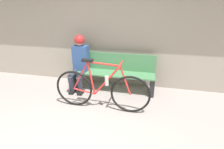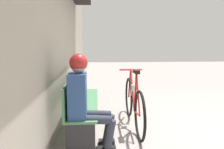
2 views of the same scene
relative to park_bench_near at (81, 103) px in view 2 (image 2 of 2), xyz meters
The scene contains 5 objects.
ground_plane 2.01m from the park_bench_near, 96.86° to the right, with size 24.00×24.00×0.00m, color gray.
storefront_wall 1.34m from the park_bench_near, 122.22° to the left, with size 12.00×0.56×3.20m.
park_bench_near is the anchor object (origin of this frame).
bicycle 0.86m from the park_bench_near, 91.44° to the right, with size 1.79×0.40×0.97m.
person_seated 0.80m from the park_bench_near, behind, with size 0.34×0.59×1.24m.
Camera 2 is at (-3.22, 1.68, 1.37)m, focal length 35.00 mm.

